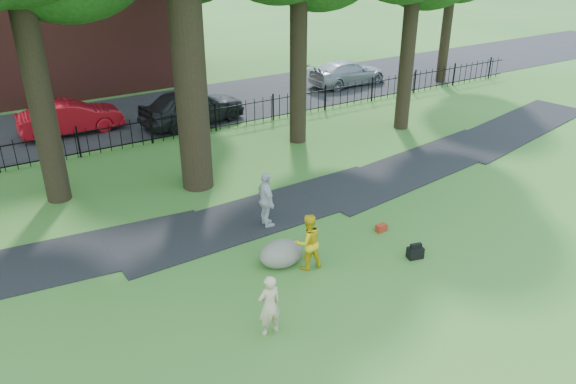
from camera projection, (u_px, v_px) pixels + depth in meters
ground at (302, 282)px, 14.90m from camera, size 120.00×120.00×0.00m
footpath at (264, 213)px, 18.37m from camera, size 36.07×3.85×0.03m
street at (125, 118)px, 27.20m from camera, size 80.00×7.00×0.02m
iron_fence at (151, 130)px, 23.87m from camera, size 44.00×0.04×1.20m
woman at (269, 305)px, 12.74m from camera, size 0.57×0.38×1.56m
man at (308, 242)px, 15.18m from camera, size 0.86×0.71×1.63m
pedestrian at (266, 200)px, 17.22m from camera, size 0.58×1.12×1.83m
boulder at (281, 252)px, 15.56m from camera, size 1.40×1.14×0.74m
backpack at (415, 253)px, 15.90m from camera, size 0.49×0.37×0.33m
red_bag at (381, 228)px, 17.28m from camera, size 0.34×0.22×0.23m
red_sedan at (71, 117)px, 24.97m from camera, size 4.46×1.60×1.46m
grey_car at (192, 106)px, 26.11m from camera, size 5.20×2.68×1.69m
silver_car at (347, 73)px, 32.36m from camera, size 4.84×2.10×1.39m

